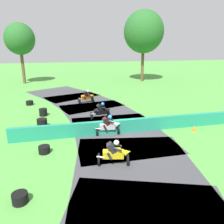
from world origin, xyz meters
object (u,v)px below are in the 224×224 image
(tire_stack_extra_a, at_px, (43,112))
(traffic_cone, at_px, (194,128))
(motorcycle_fourth_orange, at_px, (87,96))
(tire_stack_mid_a, at_px, (20,198))
(motorcycle_lead_yellow, at_px, (115,153))
(tire_stack_far, at_px, (42,123))
(motorcycle_chase_white, at_px, (109,125))
(tire_stack_extra_b, at_px, (30,103))
(motorcycle_trailing_black, at_px, (101,111))
(tire_stack_mid_b, at_px, (44,149))

(tire_stack_extra_a, relative_size, traffic_cone, 1.44)
(motorcycle_fourth_orange, relative_size, tire_stack_mid_a, 2.94)
(motorcycle_lead_yellow, xyz_separation_m, tire_stack_far, (-3.90, 6.18, -0.36))
(motorcycle_chase_white, relative_size, tire_stack_extra_b, 2.52)
(motorcycle_trailing_black, xyz_separation_m, tire_stack_extra_a, (-4.55, 1.76, -0.35))
(motorcycle_trailing_black, relative_size, tire_stack_mid_b, 2.75)
(motorcycle_fourth_orange, height_order, tire_stack_mid_b, motorcycle_fourth_orange)
(motorcycle_chase_white, distance_m, tire_stack_extra_b, 10.72)
(tire_stack_mid_b, relative_size, tire_stack_extra_b, 0.91)
(tire_stack_mid_b, xyz_separation_m, tire_stack_far, (-0.44, 4.13, 0.10))
(motorcycle_fourth_orange, relative_size, tire_stack_mid_b, 2.81)
(motorcycle_fourth_orange, distance_m, tire_stack_far, 7.26)
(tire_stack_mid_b, xyz_separation_m, tire_stack_extra_a, (-0.58, 6.81, 0.10))
(tire_stack_extra_a, xyz_separation_m, tire_stack_extra_b, (-1.56, 3.79, -0.10))
(motorcycle_trailing_black, xyz_separation_m, motorcycle_fourth_orange, (-0.60, 5.26, -0.01))
(motorcycle_fourth_orange, bearing_deg, tire_stack_far, -121.72)
(motorcycle_chase_white, bearing_deg, tire_stack_extra_a, 131.54)
(tire_stack_extra_b, bearing_deg, motorcycle_fourth_orange, -3.12)
(tire_stack_extra_b, bearing_deg, tire_stack_far, -75.30)
(motorcycle_lead_yellow, distance_m, motorcycle_chase_white, 3.84)
(motorcycle_fourth_orange, bearing_deg, tire_stack_extra_a, -138.51)
(tire_stack_far, bearing_deg, traffic_cone, -16.59)
(motorcycle_trailing_black, bearing_deg, tire_stack_mid_b, -128.20)
(motorcycle_fourth_orange, height_order, tire_stack_extra_a, motorcycle_fourth_orange)
(motorcycle_trailing_black, height_order, motorcycle_fourth_orange, motorcycle_trailing_black)
(motorcycle_chase_white, height_order, motorcycle_trailing_black, motorcycle_chase_white)
(tire_stack_mid_b, bearing_deg, motorcycle_fourth_orange, 71.88)
(motorcycle_chase_white, xyz_separation_m, tire_stack_mid_b, (-3.90, -1.76, -0.45))
(tire_stack_mid_b, xyz_separation_m, tire_stack_extra_b, (-2.14, 10.60, 0.00))
(motorcycle_fourth_orange, xyz_separation_m, tire_stack_extra_b, (-5.51, 0.30, -0.44))
(tire_stack_mid_a, bearing_deg, motorcycle_trailing_black, 63.14)
(motorcycle_chase_white, xyz_separation_m, tire_stack_mid_a, (-4.48, -5.69, -0.45))
(motorcycle_fourth_orange, xyz_separation_m, tire_stack_mid_a, (-3.95, -14.24, -0.44))
(tire_stack_extra_b, bearing_deg, motorcycle_lead_yellow, -66.15)
(tire_stack_extra_a, bearing_deg, tire_stack_mid_a, -90.00)
(motorcycle_trailing_black, relative_size, tire_stack_far, 2.40)
(motorcycle_trailing_black, height_order, tire_stack_extra_a, motorcycle_trailing_black)
(tire_stack_extra_b, bearing_deg, traffic_cone, -38.83)
(motorcycle_chase_white, xyz_separation_m, tire_stack_extra_a, (-4.48, 5.05, -0.35))
(motorcycle_trailing_black, height_order, traffic_cone, motorcycle_trailing_black)
(motorcycle_fourth_orange, xyz_separation_m, tire_stack_mid_b, (-3.37, -10.30, -0.44))
(motorcycle_fourth_orange, bearing_deg, tire_stack_mid_b, -108.12)
(motorcycle_fourth_orange, height_order, traffic_cone, motorcycle_fourth_orange)
(motorcycle_lead_yellow, height_order, tire_stack_mid_b, motorcycle_lead_yellow)
(motorcycle_lead_yellow, distance_m, motorcycle_fourth_orange, 12.35)
(motorcycle_chase_white, height_order, tire_stack_mid_b, motorcycle_chase_white)
(tire_stack_extra_b, xyz_separation_m, traffic_cone, (11.77, -9.47, 0.02))
(motorcycle_trailing_black, distance_m, tire_stack_mid_a, 10.08)
(motorcycle_lead_yellow, relative_size, tire_stack_far, 2.43)
(motorcycle_chase_white, relative_size, tire_stack_mid_a, 2.89)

